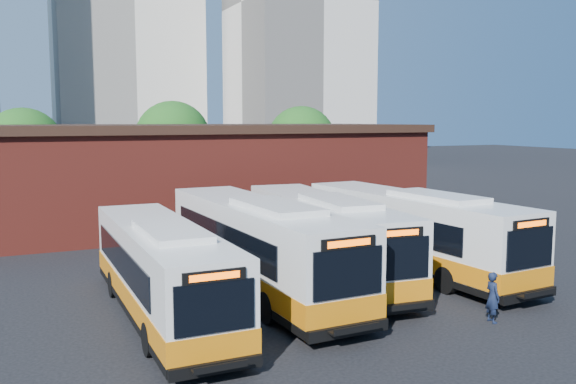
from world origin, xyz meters
name	(u,v)px	position (x,y,z in m)	size (l,w,h in m)	color
ground	(350,305)	(0.00, 0.00, 0.00)	(220.00, 220.00, 0.00)	black
bus_west	(162,274)	(-6.48, 1.54, 1.51)	(2.62, 12.25, 3.33)	silver
bus_midwest	(259,249)	(-2.33, 3.07, 1.68)	(3.31, 13.68, 3.70)	silver
bus_mideast	(323,240)	(1.03, 4.02, 1.62)	(3.74, 13.28, 3.57)	silver
bus_east	(411,234)	(5.16, 3.43, 1.64)	(3.70, 13.45, 3.62)	silver
transit_worker	(493,297)	(3.38, -3.56, 0.85)	(0.62, 0.41, 1.70)	#111A33
depot_building	(195,173)	(0.00, 20.00, 3.26)	(28.60, 12.60, 6.40)	maroon
tree_west	(24,147)	(-10.00, 32.00, 4.64)	(6.00, 6.00, 7.65)	#382314
tree_mid	(173,139)	(2.00, 34.00, 5.08)	(6.56, 6.56, 8.36)	#382314
tree_east	(301,141)	(13.00, 31.00, 4.83)	(6.24, 6.24, 7.96)	#382314
tower_right	(297,4)	(30.00, 68.00, 24.34)	(18.00, 18.00, 49.20)	beige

